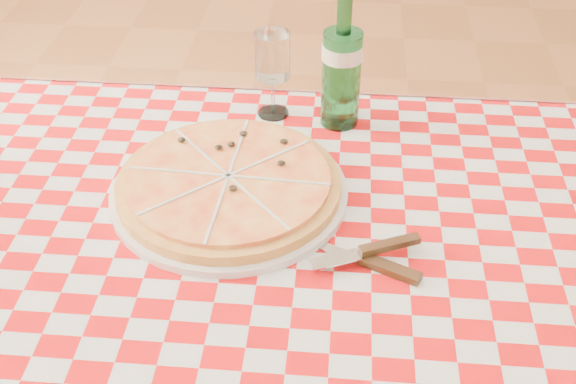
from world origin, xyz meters
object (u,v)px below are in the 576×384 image
at_px(pizza_plate, 229,183).
at_px(water_bottle, 342,59).
at_px(wine_glass, 273,75).
at_px(dining_table, 298,299).

xyz_separation_m(pizza_plate, water_bottle, (0.16, 0.23, 0.10)).
distance_m(pizza_plate, wine_glass, 0.26).
relative_size(dining_table, water_bottle, 4.74).
xyz_separation_m(dining_table, pizza_plate, (-0.12, 0.12, 0.12)).
distance_m(pizza_plate, water_bottle, 0.30).
xyz_separation_m(dining_table, wine_glass, (-0.07, 0.36, 0.18)).
bearing_deg(pizza_plate, dining_table, -45.44).
distance_m(dining_table, water_bottle, 0.42).
height_order(dining_table, water_bottle, water_bottle).
height_order(water_bottle, wine_glass, water_bottle).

